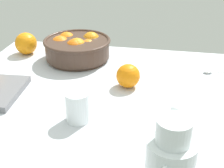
{
  "coord_description": "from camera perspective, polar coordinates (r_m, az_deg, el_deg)",
  "views": [
    {
      "loc": [
        12.52,
        -83.22,
        48.55
      ],
      "look_at": [
        -2.67,
        -2.67,
        5.3
      ],
      "focal_mm": 49.82,
      "sensor_mm": 36.0,
      "label": 1
    }
  ],
  "objects": [
    {
      "name": "juice_glass",
      "position": [
        0.84,
        -6.29,
        -4.44
      ],
      "size": [
        6.63,
        6.63,
        8.5
      ],
      "color": "white",
      "rests_on": "ground_plane"
    },
    {
      "name": "loose_orange_2",
      "position": [
        1.01,
        2.97,
        1.51
      ],
      "size": [
        7.77,
        7.77,
        7.77
      ],
      "primitive_type": "sphere",
      "color": "orange",
      "rests_on": "ground_plane"
    },
    {
      "name": "ground_plane",
      "position": [
        0.98,
        1.83,
        -2.94
      ],
      "size": [
        111.02,
        83.1,
        3.0
      ],
      "primitive_type": "cube",
      "color": "silver"
    },
    {
      "name": "loose_orange_3",
      "position": [
        1.32,
        -15.5,
        7.19
      ],
      "size": [
        8.79,
        8.79,
        8.79
      ],
      "primitive_type": "sphere",
      "color": "orange",
      "rests_on": "ground_plane"
    },
    {
      "name": "fruit_bowl",
      "position": [
        1.22,
        -6.46,
        6.67
      ],
      "size": [
        25.81,
        25.81,
        9.58
      ],
      "color": "#473328",
      "rests_on": "ground_plane"
    },
    {
      "name": "spoon",
      "position": [
        1.18,
        18.49,
        2.2
      ],
      "size": [
        13.82,
        6.09,
        1.0
      ],
      "color": "silver",
      "rests_on": "ground_plane"
    },
    {
      "name": "juice_pitcher",
      "position": [
        0.64,
        10.58,
        -14.22
      ],
      "size": [
        9.96,
        14.85,
        17.19
      ],
      "color": "white",
      "rests_on": "ground_plane"
    }
  ]
}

